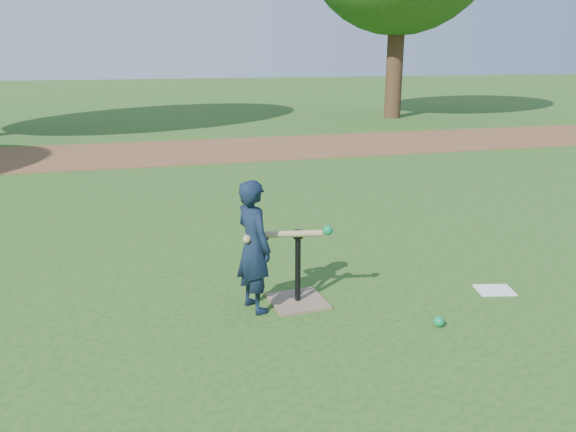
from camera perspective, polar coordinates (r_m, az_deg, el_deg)
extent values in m
plane|color=#285116|center=(4.63, 1.09, -8.73)|extent=(80.00, 80.00, 0.00)
cube|color=brown|center=(11.75, -9.27, 6.56)|extent=(24.00, 3.00, 0.01)
imported|color=#101C31|center=(4.33, -3.49, -3.09)|extent=(0.36, 0.44, 1.05)
sphere|color=#0C8A4A|center=(4.38, 15.08, -10.31)|extent=(0.08, 0.08, 0.08)
cube|color=white|center=(5.15, 20.24, -7.08)|extent=(0.35, 0.29, 0.01)
cube|color=#826A52|center=(4.62, 0.99, -8.64)|extent=(0.46, 0.46, 0.02)
cylinder|color=black|center=(4.51, 1.00, -5.31)|extent=(0.05, 0.05, 0.55)
cylinder|color=black|center=(4.41, 1.02, -1.87)|extent=(0.08, 0.08, 0.06)
cylinder|color=tan|center=(4.36, -0.42, -1.86)|extent=(0.60, 0.15, 0.05)
sphere|color=tan|center=(4.26, -4.19, -2.35)|extent=(0.06, 0.06, 0.06)
sphere|color=#0C8A4A|center=(4.38, 4.07, -1.45)|extent=(0.08, 0.08, 0.08)
cylinder|color=#382316|center=(17.77, 10.80, 15.28)|extent=(0.50, 0.50, 3.42)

